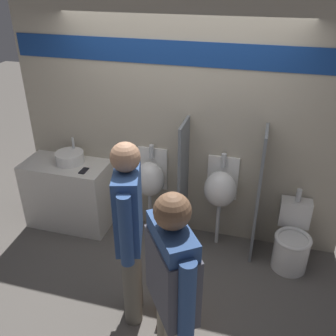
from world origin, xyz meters
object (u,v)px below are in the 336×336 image
at_px(person_in_vest, 172,288).
at_px(cell_phone, 84,171).
at_px(toilet, 292,243).
at_px(sink_basin, 70,157).
at_px(person_with_lanyard, 130,230).
at_px(shopping_bag, 175,298).
at_px(urinal_far, 220,189).
at_px(urinal_near_counter, 150,179).

bearing_deg(person_in_vest, cell_phone, 7.30).
bearing_deg(person_in_vest, toilet, -63.95).
bearing_deg(toilet, sink_basin, 177.85).
distance_m(sink_basin, person_in_vest, 2.45).
height_order(cell_phone, person_with_lanyard, person_with_lanyard).
height_order(sink_basin, shopping_bag, sink_basin).
distance_m(toilet, person_with_lanyard, 1.91).
height_order(urinal_far, toilet, urinal_far).
distance_m(person_with_lanyard, shopping_bag, 0.87).
bearing_deg(sink_basin, urinal_near_counter, 3.41).
distance_m(urinal_near_counter, toilet, 1.71).
bearing_deg(person_with_lanyard, toilet, -68.81).
relative_size(sink_basin, shopping_bag, 0.66).
xyz_separation_m(urinal_far, person_in_vest, (-0.07, -1.80, 0.28)).
bearing_deg(cell_phone, sink_basin, 148.27).
distance_m(sink_basin, cell_phone, 0.30).
bearing_deg(urinal_far, person_in_vest, -92.32).
bearing_deg(toilet, person_in_vest, -118.56).
distance_m(urinal_near_counter, urinal_far, 0.82).
relative_size(cell_phone, urinal_near_counter, 0.13).
distance_m(urinal_far, person_in_vest, 1.83).
xyz_separation_m(cell_phone, person_in_vest, (1.46, -1.59, 0.17)).
bearing_deg(toilet, cell_phone, -178.57).
bearing_deg(shopping_bag, urinal_near_counter, 117.93).
height_order(sink_basin, person_in_vest, person_in_vest).
xyz_separation_m(sink_basin, shopping_bag, (1.58, -1.09, -0.72)).
xyz_separation_m(cell_phone, urinal_far, (1.54, 0.21, -0.11)).
relative_size(toilet, person_in_vest, 0.48).
height_order(cell_phone, shopping_bag, cell_phone).
xyz_separation_m(cell_phone, shopping_bag, (1.32, -0.94, -0.66)).
height_order(urinal_far, person_in_vest, person_in_vest).
bearing_deg(urinal_far, person_with_lanyard, -115.36).
xyz_separation_m(person_in_vest, shopping_bag, (-0.14, 0.65, -0.82)).
height_order(toilet, person_with_lanyard, person_with_lanyard).
height_order(sink_basin, urinal_near_counter, urinal_near_counter).
distance_m(urinal_near_counter, person_with_lanyard, 1.28).
height_order(cell_phone, urinal_far, urinal_far).
distance_m(urinal_near_counter, person_in_vest, 1.97).
distance_m(urinal_near_counter, shopping_bag, 1.41).
xyz_separation_m(cell_phone, urinal_near_counter, (0.71, 0.21, -0.11)).
distance_m(cell_phone, person_in_vest, 2.17).
bearing_deg(urinal_far, shopping_bag, -100.52).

